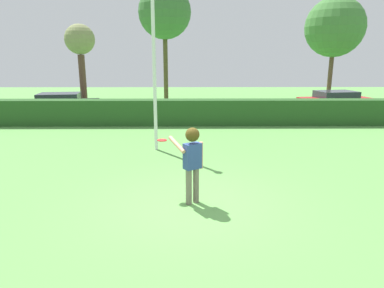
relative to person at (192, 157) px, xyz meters
name	(u,v)px	position (x,y,z in m)	size (l,w,h in m)	color
ground_plane	(192,205)	(0.00, -0.13, -1.11)	(60.00, 60.00, 0.00)	#5D9B4A
person	(192,157)	(0.00, 0.00, 0.00)	(0.80, 0.58, 1.78)	#73695B
frisbee	(162,140)	(-0.71, 0.55, 0.24)	(0.23, 0.23, 0.03)	red
lamppost	(154,65)	(-1.25, 4.68, 1.89)	(0.24, 0.24, 5.38)	silver
hedge_row	(190,112)	(0.00, 9.32, -0.50)	(26.82, 0.90, 1.23)	#264F20
parked_car_black	(60,103)	(-7.35, 12.10, -0.43)	(4.40, 2.28, 1.25)	black
parked_car_red	(335,101)	(8.69, 13.15, -0.43)	(4.43, 2.41, 1.25)	#B21E1E
maple_tree	(335,27)	(10.15, 17.96, 4.08)	(4.11, 4.11, 7.27)	brown
willow_tree	(80,43)	(-6.49, 13.88, 2.88)	(1.75, 1.75, 5.10)	brown
oak_tree	(165,13)	(-1.81, 19.28, 5.19)	(3.84, 3.84, 8.26)	brown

